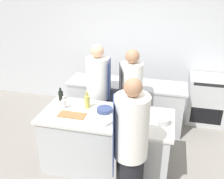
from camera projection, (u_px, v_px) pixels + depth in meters
ground_plane at (107, 165)px, 3.90m from camera, size 16.00×16.00×0.00m
wall_back at (132, 44)px, 5.21m from camera, size 8.00×0.06×2.80m
prep_counter at (106, 141)px, 3.72m from camera, size 1.90×0.84×0.89m
pass_counter at (126, 104)px, 4.81m from camera, size 2.21×0.62×0.89m
oven_range at (206, 99)px, 4.94m from camera, size 0.72×0.61×0.94m
chef_at_prep_near at (130, 150)px, 2.85m from camera, size 0.43×0.42×1.76m
chef_at_stove at (98, 94)px, 4.29m from camera, size 0.44×0.42×1.71m
chef_at_pass_far at (131, 100)px, 4.10m from camera, size 0.40×0.39×1.69m
bottle_olive_oil at (87, 101)px, 3.70m from camera, size 0.08×0.08×0.26m
bottle_vinegar at (64, 104)px, 3.70m from camera, size 0.07×0.07×0.20m
bottle_wine at (61, 95)px, 3.95m from camera, size 0.08×0.08×0.20m
bowl_mixing_large at (104, 122)px, 3.32m from camera, size 0.18×0.18×0.05m
bowl_prep_small at (163, 121)px, 3.32m from camera, size 0.19×0.19×0.08m
bowl_ceramic_blue at (104, 110)px, 3.62m from camera, size 0.23×0.23×0.06m
bowl_wooden_salad at (134, 109)px, 3.63m from camera, size 0.26×0.26×0.09m
cup at (136, 128)px, 3.15m from camera, size 0.09×0.09×0.10m
cutting_board at (72, 115)px, 3.53m from camera, size 0.39×0.19×0.01m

